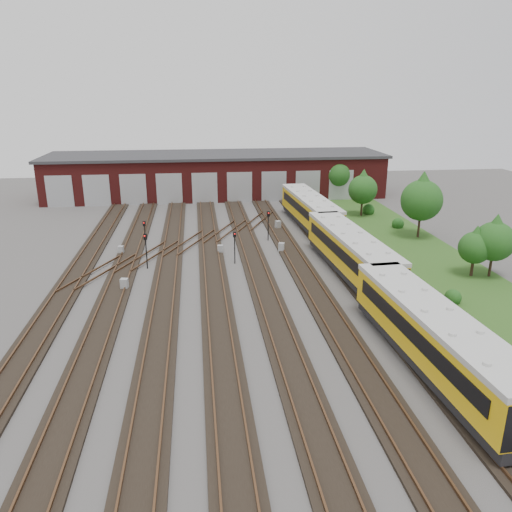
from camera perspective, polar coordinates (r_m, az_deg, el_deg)
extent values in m
plane|color=#413E3C|center=(40.23, -1.81, -4.27)|extent=(120.00, 120.00, 0.00)
cube|color=black|center=(41.50, -21.51, -4.76)|extent=(2.40, 70.00, 0.18)
cube|color=#543721|center=(41.63, -22.49, -4.57)|extent=(0.10, 70.00, 0.15)
cube|color=#543721|center=(41.26, -20.57, -4.53)|extent=(0.10, 70.00, 0.15)
cube|color=black|center=(40.64, -16.04, -4.65)|extent=(2.40, 70.00, 0.18)
cube|color=#543721|center=(40.70, -17.06, -4.46)|extent=(0.10, 70.00, 0.15)
cube|color=#543721|center=(40.46, -15.05, -4.40)|extent=(0.10, 70.00, 0.15)
cube|color=black|center=(40.17, -10.39, -4.48)|extent=(2.40, 70.00, 0.18)
cube|color=#543721|center=(40.16, -11.43, -4.30)|extent=(0.10, 70.00, 0.15)
cube|color=#543721|center=(40.06, -9.38, -4.23)|extent=(0.10, 70.00, 0.15)
cube|color=black|center=(40.09, -4.66, -4.27)|extent=(2.40, 70.00, 0.18)
cube|color=#543721|center=(40.01, -5.70, -4.10)|extent=(0.10, 70.00, 0.15)
cube|color=#543721|center=(40.05, -3.64, -4.01)|extent=(0.10, 70.00, 0.15)
cube|color=black|center=(40.40, 1.03, -4.02)|extent=(2.40, 70.00, 0.18)
cube|color=#543721|center=(40.25, 0.01, -3.85)|extent=(0.10, 70.00, 0.15)
cube|color=#543721|center=(40.44, 2.04, -3.76)|extent=(0.10, 70.00, 0.15)
cube|color=black|center=(41.11, 6.57, -3.74)|extent=(2.40, 70.00, 0.18)
cube|color=#543721|center=(40.89, 5.60, -3.58)|extent=(0.10, 70.00, 0.15)
cube|color=#543721|center=(41.21, 7.55, -3.48)|extent=(0.10, 70.00, 0.15)
cube|color=black|center=(42.19, 11.87, -3.44)|extent=(2.40, 70.00, 0.18)
cube|color=#543721|center=(41.91, 10.96, -3.29)|extent=(0.10, 70.00, 0.15)
cube|color=#543721|center=(42.36, 12.81, -3.18)|extent=(0.10, 70.00, 0.15)
cube|color=black|center=(43.60, 16.87, -3.13)|extent=(2.40, 70.00, 0.18)
cube|color=#543721|center=(43.27, 16.02, -2.98)|extent=(0.10, 70.00, 0.15)
cube|color=#543721|center=(43.83, 17.75, -2.87)|extent=(0.10, 70.00, 0.15)
cube|color=#543721|center=(49.63, -12.10, 0.10)|extent=(5.40, 9.62, 0.15)
cube|color=#543721|center=(53.22, -7.47, 1.61)|extent=(5.40, 9.62, 0.15)
cube|color=#543721|center=(57.14, -3.44, 2.91)|extent=(5.40, 9.62, 0.15)
cube|color=#543721|center=(46.45, -17.42, -1.63)|extent=(5.40, 9.62, 0.15)
cube|color=#543721|center=(61.34, 0.06, 4.03)|extent=(5.40, 9.62, 0.15)
cube|color=#591716|center=(78.05, -4.52, 9.16)|extent=(50.00, 12.00, 6.00)
cube|color=#2F2F31|center=(77.61, -4.57, 11.46)|extent=(51.00, 12.50, 0.40)
cube|color=#9B9DA0|center=(74.60, -21.53, 6.88)|extent=(3.60, 0.12, 4.40)
cube|color=#9B9DA0|center=(73.50, -17.74, 7.13)|extent=(3.60, 0.12, 4.40)
cube|color=#9B9DA0|center=(72.73, -13.84, 7.36)|extent=(3.60, 0.12, 4.40)
cube|color=#9B9DA0|center=(72.29, -9.88, 7.56)|extent=(3.60, 0.12, 4.40)
cube|color=#9B9DA0|center=(72.20, -5.88, 7.72)|extent=(3.60, 0.12, 4.40)
cube|color=#9B9DA0|center=(72.46, -1.89, 7.84)|extent=(3.60, 0.12, 4.40)
cube|color=#9B9DA0|center=(73.06, 2.06, 7.93)|extent=(3.60, 0.12, 4.40)
cube|color=#9B9DA0|center=(73.99, 5.92, 7.98)|extent=(3.60, 0.12, 4.40)
cube|color=#9B9DA0|center=(75.24, 9.68, 7.99)|extent=(3.60, 0.12, 4.40)
cube|color=#274B19|center=(54.22, 17.61, 0.94)|extent=(8.00, 55.00, 0.05)
cube|color=black|center=(31.32, 19.38, -11.06)|extent=(3.40, 16.68, 0.66)
cube|color=#D99D0B|center=(30.61, 19.68, -8.53)|extent=(3.73, 16.69, 2.43)
cube|color=beige|center=(30.04, 19.97, -6.17)|extent=(3.84, 16.70, 0.33)
cube|color=black|center=(29.83, 17.27, -8.40)|extent=(0.83, 14.56, 0.94)
cube|color=black|center=(31.21, 22.10, -7.73)|extent=(0.83, 14.56, 0.94)
cube|color=black|center=(44.84, 10.64, -1.25)|extent=(3.40, 16.68, 0.66)
cube|color=#D99D0B|center=(44.36, 10.76, 0.63)|extent=(3.73, 16.69, 2.43)
cube|color=beige|center=(43.96, 10.86, 2.35)|extent=(3.84, 16.70, 0.33)
cube|color=black|center=(43.79, 8.99, 0.88)|extent=(0.83, 14.56, 0.94)
cube|color=black|center=(44.80, 12.52, 1.06)|extent=(0.83, 14.56, 0.94)
cube|color=black|center=(59.61, 6.14, 3.90)|extent=(3.40, 16.68, 0.66)
cube|color=#D99D0B|center=(59.24, 6.19, 5.35)|extent=(3.73, 16.69, 2.43)
cube|color=beige|center=(58.95, 6.23, 6.65)|extent=(3.84, 16.70, 0.33)
cube|color=black|center=(58.80, 4.82, 5.57)|extent=(0.83, 14.56, 0.94)
cube|color=black|center=(59.59, 7.55, 5.65)|extent=(0.83, 14.56, 0.94)
cylinder|color=black|center=(46.28, -12.40, 0.20)|extent=(0.11, 0.11, 2.75)
cube|color=black|center=(45.80, -12.54, 2.16)|extent=(0.32, 0.27, 0.55)
sphere|color=red|center=(45.67, -12.57, 2.26)|extent=(0.13, 0.13, 0.13)
cylinder|color=black|center=(51.25, -12.54, 1.92)|extent=(0.10, 0.10, 2.67)
cube|color=black|center=(50.83, -12.66, 3.63)|extent=(0.28, 0.20, 0.51)
sphere|color=red|center=(50.71, -12.68, 3.71)|extent=(0.12, 0.12, 0.12)
cylinder|color=black|center=(46.60, -2.45, 0.64)|extent=(0.10, 0.10, 2.58)
cube|color=black|center=(46.15, -2.47, 2.46)|extent=(0.27, 0.18, 0.50)
sphere|color=red|center=(46.03, -2.47, 2.55)|extent=(0.12, 0.12, 0.12)
cylinder|color=black|center=(53.83, 1.40, 3.16)|extent=(0.11, 0.11, 2.68)
cube|color=black|center=(53.42, 1.41, 4.83)|extent=(0.31, 0.22, 0.56)
sphere|color=red|center=(53.29, 1.43, 4.92)|extent=(0.13, 0.13, 0.13)
cube|color=#95989A|center=(42.09, -14.81, -3.15)|extent=(0.66, 0.59, 0.97)
cube|color=#95989A|center=(51.26, -15.17, 0.65)|extent=(0.60, 0.53, 0.85)
cube|color=#95989A|center=(49.80, -4.12, 0.76)|extent=(0.54, 0.46, 0.88)
cube|color=#95989A|center=(50.19, 2.93, 0.98)|extent=(0.71, 0.65, 0.97)
cube|color=#95989A|center=(58.60, 2.53, 3.56)|extent=(0.72, 0.66, 0.98)
cylinder|color=black|center=(76.34, 9.21, 7.24)|extent=(0.27, 0.27, 1.98)
sphere|color=#164012|center=(75.89, 9.31, 9.20)|extent=(3.85, 3.85, 3.85)
cone|color=#164012|center=(75.68, 9.37, 10.22)|extent=(3.30, 3.30, 2.75)
cylinder|color=black|center=(66.07, 11.96, 5.30)|extent=(0.25, 0.25, 1.89)
sphere|color=#164012|center=(65.56, 12.11, 7.44)|extent=(3.67, 3.67, 3.67)
cone|color=#164012|center=(65.34, 12.18, 8.56)|extent=(3.15, 3.15, 2.62)
cylinder|color=black|center=(57.80, 18.10, 3.11)|extent=(0.25, 0.25, 2.29)
sphere|color=#164012|center=(57.11, 18.40, 6.06)|extent=(4.45, 4.45, 4.45)
cone|color=#164012|center=(56.82, 18.56, 7.63)|extent=(3.82, 3.82, 3.18)
cylinder|color=black|center=(47.49, 23.45, -1.31)|extent=(0.26, 0.26, 1.43)
sphere|color=#164012|center=(46.93, 23.74, 0.88)|extent=(2.78, 2.78, 2.78)
cone|color=#164012|center=(46.67, 23.90, 2.05)|extent=(2.39, 2.39, 1.99)
cylinder|color=black|center=(47.99, 25.20, -1.15)|extent=(0.22, 0.22, 1.75)
sphere|color=#164012|center=(47.33, 25.58, 1.52)|extent=(3.41, 3.41, 3.41)
cone|color=#164012|center=(47.03, 25.78, 2.93)|extent=(2.92, 2.92, 2.43)
sphere|color=#164012|center=(41.08, 21.60, -4.19)|extent=(1.27, 1.27, 1.27)
sphere|color=#164012|center=(67.38, 12.76, 5.35)|extent=(1.56, 1.56, 1.56)
sphere|color=#164012|center=(61.34, 15.93, 3.74)|extent=(1.40, 1.40, 1.40)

